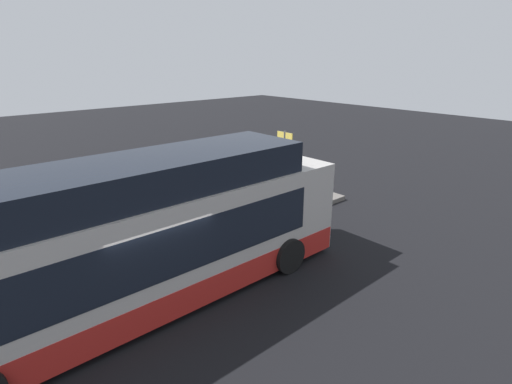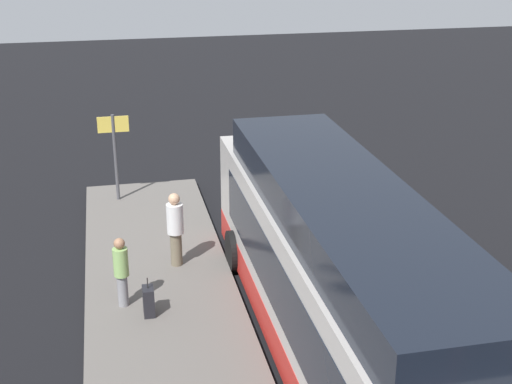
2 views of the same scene
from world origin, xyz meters
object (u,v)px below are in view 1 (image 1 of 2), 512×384
object	(u,v)px
suitcase	(148,225)
sign_post	(285,152)
passenger_boarding	(215,197)
bus_lead	(132,247)
passenger_waiting	(153,202)

from	to	relation	value
suitcase	sign_post	size ratio (longest dim) A/B	0.34
passenger_boarding	suitcase	world-z (taller)	passenger_boarding
bus_lead	sign_post	xyz separation A→B (m)	(8.94, 3.85, 0.23)
passenger_boarding	sign_post	xyz separation A→B (m)	(4.67, 1.24, 0.70)
passenger_waiting	suitcase	world-z (taller)	passenger_waiting
bus_lead	passenger_boarding	world-z (taller)	bus_lead
bus_lead	suitcase	xyz separation A→B (m)	(2.05, 3.44, -1.16)
suitcase	sign_post	world-z (taller)	sign_post
bus_lead	sign_post	distance (m)	9.74
passenger_waiting	sign_post	distance (m)	6.43
suitcase	bus_lead	bearing A→B (deg)	-120.71
bus_lead	passenger_boarding	size ratio (longest dim) A/B	6.31
bus_lead	passenger_waiting	size ratio (longest dim) A/B	7.31
sign_post	passenger_boarding	bearing A→B (deg)	-165.07
passenger_boarding	suitcase	size ratio (longest dim) A/B	2.11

